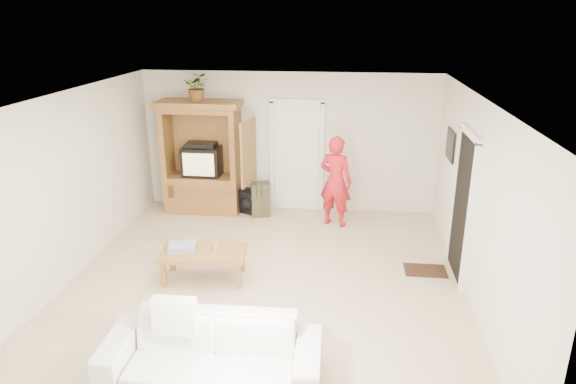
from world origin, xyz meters
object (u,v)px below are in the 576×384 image
object	(u,v)px
coffee_table	(203,254)
sofa	(212,353)
man	(336,181)
armoire	(204,164)

from	to	relation	value
coffee_table	sofa	bearing A→B (deg)	-77.81
man	sofa	distance (m)	4.48
armoire	coffee_table	xyz separation A→B (m)	(0.71, -2.67, -0.52)
armoire	sofa	size ratio (longest dim) A/B	0.95
sofa	armoire	bearing A→B (deg)	104.79
man	sofa	xyz separation A→B (m)	(-1.11, -4.31, -0.49)
armoire	coffee_table	distance (m)	2.81
man	sofa	size ratio (longest dim) A/B	0.73
sofa	coffee_table	bearing A→B (deg)	106.33
man	sofa	world-z (taller)	man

